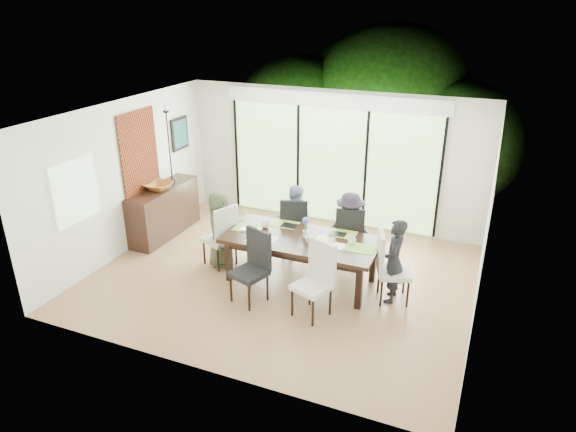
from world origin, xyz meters
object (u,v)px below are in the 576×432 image
at_px(chair_left_end, 219,234).
at_px(chair_far_left, 295,225).
at_px(chair_near_left, 249,268).
at_px(vase, 305,234).
at_px(person_far_right, 349,230).
at_px(chair_far_right, 349,234).
at_px(person_right_end, 394,261).
at_px(bowl, 158,186).
at_px(laptop, 250,231).
at_px(cup_b, 308,239).
at_px(chair_near_right, 312,281).
at_px(person_left_end, 220,229).
at_px(person_far_left, 294,221).
at_px(cup_c, 352,241).
at_px(table_top, 301,240).
at_px(cup_a, 265,225).
at_px(sideboard, 164,211).
at_px(chair_right_end, 395,267).

distance_m(chair_left_end, chair_far_left, 1.35).
distance_m(chair_near_left, vase, 1.10).
bearing_deg(person_far_right, chair_far_left, -5.90).
distance_m(chair_left_end, chair_far_right, 2.22).
bearing_deg(chair_left_end, person_right_end, 112.59).
height_order(person_far_right, bowl, person_far_right).
xyz_separation_m(laptop, cup_b, (1.00, 0.00, 0.03)).
distance_m(chair_near_right, bowl, 3.89).
relative_size(chair_left_end, person_right_end, 0.85).
height_order(chair_near_right, person_left_end, person_left_end).
bearing_deg(vase, person_far_left, 122.66).
xyz_separation_m(chair_left_end, chair_far_right, (2.05, 0.85, 0.00)).
xyz_separation_m(chair_far_left, cup_c, (1.25, -0.75, 0.25)).
bearing_deg(laptop, chair_far_right, 22.05).
xyz_separation_m(chair_near_left, person_far_right, (1.05, 1.70, 0.10)).
bearing_deg(cup_b, person_far_left, 122.83).
distance_m(chair_near_right, person_far_left, 1.95).
relative_size(table_top, person_left_end, 1.86).
relative_size(vase, cup_a, 0.97).
distance_m(chair_near_left, cup_a, 1.07).
bearing_deg(person_right_end, cup_a, -97.33).
bearing_deg(cup_c, sideboard, 171.84).
relative_size(chair_left_end, laptop, 3.33).
bearing_deg(bowl, cup_b, -11.48).
height_order(chair_right_end, bowl, chair_right_end).
height_order(chair_near_left, person_right_end, person_right_end).
relative_size(person_left_end, vase, 10.75).
relative_size(vase, laptop, 0.36).
relative_size(person_far_left, vase, 10.75).
height_order(chair_right_end, chair_near_right, same).
relative_size(table_top, bowl, 4.80).
relative_size(table_top, chair_left_end, 2.18).
xyz_separation_m(chair_right_end, chair_far_left, (-1.95, 0.85, 0.00)).
distance_m(table_top, chair_far_left, 0.98).
height_order(person_right_end, sideboard, person_right_end).
xyz_separation_m(chair_left_end, person_far_right, (2.05, 0.83, 0.10)).
relative_size(cup_b, sideboard, 0.06).
relative_size(chair_far_left, chair_near_right, 1.00).
distance_m(person_far_left, person_far_right, 1.00).
xyz_separation_m(chair_far_left, person_left_end, (-1.03, -0.85, 0.10)).
distance_m(person_right_end, vase, 1.44).
bearing_deg(chair_left_end, bowl, -86.76).
bearing_deg(chair_far_left, cup_b, 105.61).
xyz_separation_m(table_top, sideboard, (-3.09, 0.66, -0.25)).
height_order(chair_far_left, cup_a, chair_far_left).
relative_size(chair_left_end, chair_far_right, 1.00).
height_order(chair_near_right, vase, chair_near_right).
relative_size(chair_near_left, cup_a, 8.87).
height_order(chair_near_left, chair_near_right, same).
bearing_deg(chair_near_left, chair_far_right, 77.50).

